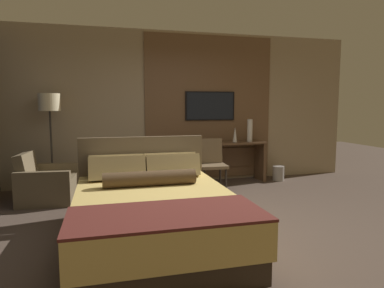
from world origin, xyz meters
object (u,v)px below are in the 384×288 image
(waste_bin, at_px, (278,173))
(tv, at_px, (210,106))
(desk, at_px, (213,155))
(desk_chair, at_px, (211,160))
(vase_tall, at_px, (250,130))
(bed, at_px, (153,211))
(armchair_by_window, at_px, (46,185))
(book, at_px, (174,143))
(vase_short, at_px, (235,134))
(floor_lamp, at_px, (50,110))

(waste_bin, bearing_deg, tv, 164.24)
(desk, bearing_deg, tv, 90.00)
(desk_chair, relative_size, waste_bin, 3.15)
(desk, distance_m, vase_tall, 0.84)
(bed, bearing_deg, desk_chair, 56.77)
(armchair_by_window, bearing_deg, bed, -139.43)
(armchair_by_window, relative_size, book, 3.83)
(bed, relative_size, vase_short, 8.07)
(floor_lamp, distance_m, vase_short, 3.25)
(tv, height_order, armchair_by_window, tv)
(desk, relative_size, vase_tall, 4.67)
(tv, relative_size, vase_tall, 2.29)
(bed, distance_m, book, 2.60)
(desk_chair, distance_m, vase_tall, 1.13)
(book, bearing_deg, floor_lamp, -179.45)
(bed, xyz_separation_m, desk_chair, (1.27, 1.93, 0.20))
(armchair_by_window, xyz_separation_m, vase_short, (3.24, 0.52, 0.65))
(vase_tall, bearing_deg, bed, -132.00)
(desk, xyz_separation_m, floor_lamp, (-2.81, -0.09, 0.85))
(book, height_order, waste_bin, book)
(book, relative_size, waste_bin, 0.81)
(floor_lamp, bearing_deg, desk_chair, -10.77)
(book, bearing_deg, waste_bin, -3.12)
(desk_chair, height_order, vase_tall, vase_tall)
(tv, bearing_deg, vase_tall, -21.31)
(floor_lamp, bearing_deg, book, 0.55)
(desk_chair, relative_size, floor_lamp, 0.54)
(tv, relative_size, armchair_by_window, 1.11)
(armchair_by_window, height_order, floor_lamp, floor_lamp)
(desk_chair, height_order, floor_lamp, floor_lamp)
(tv, height_order, waste_bin, tv)
(tv, xyz_separation_m, waste_bin, (1.28, -0.36, -1.30))
(floor_lamp, height_order, waste_bin, floor_lamp)
(desk_chair, relative_size, armchair_by_window, 1.02)
(waste_bin, bearing_deg, vase_tall, 171.45)
(tv, xyz_separation_m, vase_short, (0.41, -0.27, -0.53))
(bed, height_order, desk, bed)
(bed, bearing_deg, vase_short, 52.16)
(bed, distance_m, vase_tall, 3.33)
(vase_short, distance_m, waste_bin, 1.16)
(desk_chair, height_order, waste_bin, desk_chair)
(desk_chair, distance_m, floor_lamp, 2.77)
(floor_lamp, xyz_separation_m, vase_tall, (3.51, -0.00, -0.39))
(desk_chair, bearing_deg, vase_tall, 31.50)
(tv, relative_size, waste_bin, 3.45)
(armchair_by_window, relative_size, waste_bin, 3.10)
(tv, distance_m, desk_chair, 1.21)
(waste_bin, bearing_deg, desk_chair, -164.85)
(book, xyz_separation_m, waste_bin, (2.02, -0.11, -0.64))
(desk_chair, bearing_deg, vase_short, 41.96)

